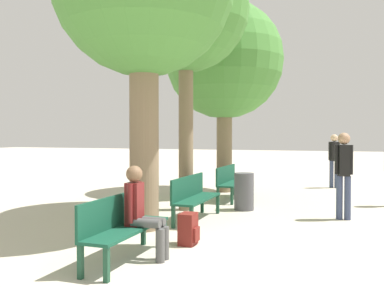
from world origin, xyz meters
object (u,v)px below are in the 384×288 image
Objects in this scene: bench_row_1 at (193,194)px; trash_bin at (244,191)px; bench_row_0 at (122,223)px; bench_row_2 at (230,180)px; pedestrian_far at (334,157)px; pedestrian_mid at (344,170)px; tree_row_1 at (186,10)px; tree_row_2 at (224,61)px; person_seated at (142,209)px; backpack at (188,229)px.

trash_bin is at bearing 64.45° from bench_row_1.
bench_row_0 is 5.64m from bench_row_2.
bench_row_2 is at bearing -125.90° from pedestrian_far.
bench_row_1 is 1.59m from trash_bin.
bench_row_0 is 1.00× the size of bench_row_2.
trash_bin is (0.68, -1.39, -0.09)m from bench_row_2.
pedestrian_mid is at bearing -86.71° from pedestrian_far.
tree_row_2 is at bearing 90.00° from tree_row_1.
pedestrian_mid is (2.53, 3.70, 0.31)m from person_seated.
bench_row_0 is at bearing -99.13° from trash_bin.
backpack is at bearing -103.34° from pedestrian_far.
bench_row_0 is at bearing -125.52° from pedestrian_mid.
pedestrian_mid is (2.19, 2.82, 0.74)m from backpack.
trash_bin is (0.68, 4.25, -0.09)m from bench_row_0.
backpack is 3.64m from pedestrian_mid.
bench_row_1 is 1.89m from backpack.
bench_row_1 is at bearing 90.00° from bench_row_0.
backpack is at bearing 69.15° from person_seated.
backpack is at bearing -83.08° from bench_row_2.
trash_bin is (-2.07, 0.39, -0.57)m from pedestrian_mid.
tree_row_1 is 3.23m from tree_row_2.
bench_row_2 is at bearing 92.31° from person_seated.
bench_row_0 is at bearing -105.20° from pedestrian_far.
pedestrian_mid is at bearing -43.93° from tree_row_2.
bench_row_0 is at bearing -82.10° from tree_row_1.
tree_row_2 is at bearing 111.13° from bench_row_2.
bench_row_1 is 0.29× the size of tree_row_1.
trash_bin is at bearing 80.87° from bench_row_0.
trash_bin is (0.68, 1.43, -0.09)m from bench_row_1.
tree_row_2 is 4.54m from trash_bin.
tree_row_2 is at bearing 100.35° from backpack.
backpack is 0.59× the size of trash_bin.
pedestrian_far is 2.05× the size of trash_bin.
bench_row_0 reaches higher than backpack.
tree_row_1 is 4.18m from trash_bin.
bench_row_2 is at bearing 147.03° from pedestrian_mid.
pedestrian_far is (2.45, 3.39, 0.46)m from bench_row_2.
bench_row_1 is 1.03× the size of pedestrian_far.
tree_row_2 is (-0.53, 7.02, 3.29)m from bench_row_0.
trash_bin is (0.12, 3.21, 0.17)m from backpack.
pedestrian_mid is 1.02× the size of pedestrian_far.
bench_row_1 is at bearing 94.75° from person_seated.
person_seated is at bearing -83.73° from tree_row_2.
tree_row_2 is (-0.53, 1.38, 3.29)m from bench_row_2.
pedestrian_mid is at bearing 52.10° from backpack.
bench_row_1 is at bearing -111.56° from pedestrian_far.
pedestrian_mid reaches higher than backpack.
bench_row_0 is at bearing -90.00° from bench_row_1.
bench_row_2 is 1.03× the size of pedestrian_far.
bench_row_0 is 0.31× the size of tree_row_2.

